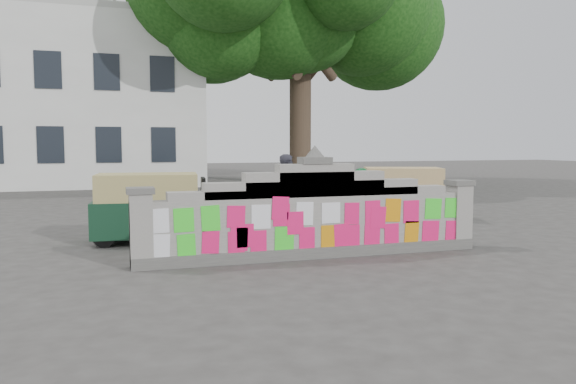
% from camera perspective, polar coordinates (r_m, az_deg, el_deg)
% --- Properties ---
extents(ground, '(100.00, 100.00, 0.00)m').
position_cam_1_polar(ground, '(10.19, 2.70, -6.61)').
color(ground, '#383533').
rests_on(ground, ground).
extents(parapet_wall, '(6.48, 0.44, 2.01)m').
position_cam_1_polar(parapet_wall, '(10.06, 2.73, -2.43)').
color(parapet_wall, '#4C4C49').
rests_on(parapet_wall, ground).
extents(building, '(16.00, 10.00, 8.90)m').
position_cam_1_polar(building, '(31.58, -24.50, 8.07)').
color(building, silver).
rests_on(building, ground).
extents(shade_tree, '(12.00, 10.00, 12.00)m').
position_cam_1_polar(shade_tree, '(29.77, 1.28, 18.32)').
color(shade_tree, '#38281E').
rests_on(shade_tree, ground).
extents(cyclist_bike, '(1.87, 1.21, 0.93)m').
position_cam_1_polar(cyclist_bike, '(11.74, 0.02, -2.78)').
color(cyclist_bike, black).
rests_on(cyclist_bike, ground).
extents(cyclist_rider, '(0.56, 0.67, 1.57)m').
position_cam_1_polar(cyclist_rider, '(11.70, 0.02, -1.21)').
color(cyclist_rider, '#212129').
rests_on(cyclist_rider, ground).
extents(pedestrian, '(0.89, 0.91, 1.48)m').
position_cam_1_polar(pedestrian, '(12.96, 7.54, -0.86)').
color(pedestrian, green).
rests_on(pedestrian, ground).
extents(rickshaw_left, '(2.62, 1.43, 1.42)m').
position_cam_1_polar(rickshaw_left, '(12.00, -13.73, -1.44)').
color(rickshaw_left, '#113420').
rests_on(rickshaw_left, ground).
extents(rickshaw_right, '(2.60, 1.85, 1.40)m').
position_cam_1_polar(rickshaw_right, '(15.35, 11.30, -0.07)').
color(rickshaw_right, black).
rests_on(rickshaw_right, ground).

